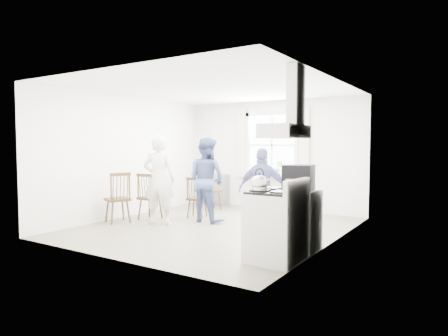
# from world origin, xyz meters

# --- Properties ---
(room_shell) EXTENTS (4.62, 5.12, 2.64)m
(room_shell) POSITION_xyz_m (0.00, 0.00, 1.30)
(room_shell) COLOR gray
(room_shell) RESTS_ON ground
(window_assembly) EXTENTS (1.88, 0.24, 1.70)m
(window_assembly) POSITION_xyz_m (0.00, 2.45, 1.46)
(window_assembly) COLOR white
(window_assembly) RESTS_ON room_shell
(range_hood) EXTENTS (0.45, 0.76, 0.94)m
(range_hood) POSITION_xyz_m (2.07, -1.35, 1.90)
(range_hood) COLOR white
(range_hood) RESTS_ON room_shell
(shelf_unit) EXTENTS (0.40, 0.30, 0.80)m
(shelf_unit) POSITION_xyz_m (-1.40, 2.33, 0.40)
(shelf_unit) COLOR slate
(shelf_unit) RESTS_ON ground
(gas_stove) EXTENTS (0.68, 0.76, 1.12)m
(gas_stove) POSITION_xyz_m (1.91, -1.35, 0.48)
(gas_stove) COLOR silver
(gas_stove) RESTS_ON ground
(kettle) EXTENTS (0.22, 0.22, 0.31)m
(kettle) POSITION_xyz_m (1.75, -1.53, 1.05)
(kettle) COLOR silver
(kettle) RESTS_ON gas_stove
(low_cabinet) EXTENTS (0.50, 0.55, 0.90)m
(low_cabinet) POSITION_xyz_m (1.98, -0.65, 0.45)
(low_cabinet) COLOR white
(low_cabinet) RESTS_ON ground
(stereo_stack) EXTENTS (0.46, 0.43, 0.37)m
(stereo_stack) POSITION_xyz_m (1.97, -0.72, 1.09)
(stereo_stack) COLOR black
(stereo_stack) RESTS_ON low_cabinet
(cardboard_box) EXTENTS (0.32, 0.26, 0.18)m
(cardboard_box) POSITION_xyz_m (2.01, -0.89, 0.99)
(cardboard_box) COLOR olive
(cardboard_box) RESTS_ON low_cabinet
(windsor_chair_a) EXTENTS (0.45, 0.44, 0.88)m
(windsor_chair_a) POSITION_xyz_m (-0.87, 0.56, 0.54)
(windsor_chair_a) COLOR #3E2614
(windsor_chair_a) RESTS_ON ground
(windsor_chair_b) EXTENTS (0.43, 0.42, 0.98)m
(windsor_chair_b) POSITION_xyz_m (-1.58, -0.16, 0.60)
(windsor_chair_b) COLOR #3E2614
(windsor_chair_b) RESTS_ON ground
(windsor_chair_c) EXTENTS (0.55, 0.56, 1.02)m
(windsor_chair_c) POSITION_xyz_m (-1.80, -0.71, 0.62)
(windsor_chair_c) COLOR #3E2614
(windsor_chair_c) RESTS_ON ground
(person_left) EXTENTS (0.84, 0.84, 1.75)m
(person_left) POSITION_xyz_m (-1.07, -0.35, 0.88)
(person_left) COLOR silver
(person_left) RESTS_ON ground
(person_mid) EXTENTS (0.89, 0.89, 1.70)m
(person_mid) POSITION_xyz_m (-0.45, 0.39, 0.85)
(person_mid) COLOR #465482
(person_mid) RESTS_ON ground
(person_right) EXTENTS (1.11, 1.11, 1.50)m
(person_right) POSITION_xyz_m (0.90, 0.23, 0.75)
(person_right) COLOR navy
(person_right) RESTS_ON ground
(potted_plant) EXTENTS (0.22, 0.22, 0.33)m
(potted_plant) POSITION_xyz_m (0.23, 2.36, 1.01)
(potted_plant) COLOR #34753B
(potted_plant) RESTS_ON window_assembly
(windsor_chair_d) EXTENTS (0.56, 0.56, 0.99)m
(windsor_chair_d) POSITION_xyz_m (-1.25, 1.55, 0.60)
(windsor_chair_d) COLOR #3E2614
(windsor_chair_d) RESTS_ON ground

